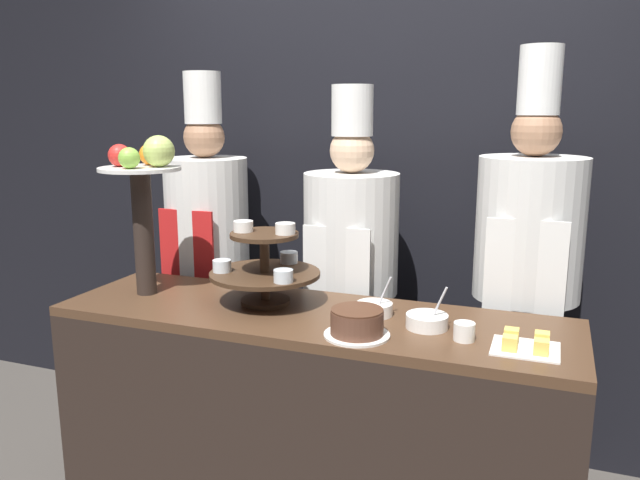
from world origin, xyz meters
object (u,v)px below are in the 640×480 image
(cake_round, at_px, (357,323))
(chef_left, at_px, (208,251))
(tiered_stand, at_px, (265,265))
(serving_bowl_far, at_px, (374,309))
(serving_bowl_near, at_px, (427,321))
(fruit_pedestal, at_px, (144,187))
(chef_center_right, at_px, (526,274))
(chef_center_left, at_px, (351,271))
(cup_white, at_px, (464,332))
(cake_square_tray, at_px, (526,344))

(cake_round, xyz_separation_m, chef_left, (-0.97, 0.71, 0.01))
(tiered_stand, relative_size, serving_bowl_far, 2.84)
(serving_bowl_near, xyz_separation_m, serving_bowl_far, (-0.20, 0.07, -0.00))
(fruit_pedestal, bearing_deg, chef_center_right, 21.17)
(tiered_stand, distance_m, fruit_pedestal, 0.56)
(cake_round, xyz_separation_m, serving_bowl_near, (0.20, 0.16, -0.02))
(fruit_pedestal, bearing_deg, chef_center_left, 39.20)
(tiered_stand, height_order, chef_left, chef_left)
(cup_white, bearing_deg, cake_round, -165.62)
(fruit_pedestal, relative_size, cake_round, 2.89)
(cup_white, distance_m, chef_center_left, 0.85)
(cup_white, xyz_separation_m, chef_left, (-1.30, 0.63, 0.03))
(cake_square_tray, distance_m, chef_left, 1.62)
(chef_center_left, bearing_deg, serving_bowl_near, -50.91)
(fruit_pedestal, distance_m, chef_center_left, 0.95)
(serving_bowl_far, xyz_separation_m, chef_center_left, (-0.25, 0.48, -0.00))
(serving_bowl_far, bearing_deg, serving_bowl_near, -18.53)
(cake_round, relative_size, cup_white, 3.17)
(cake_round, xyz_separation_m, serving_bowl_far, (-0.00, 0.23, -0.02))
(tiered_stand, bearing_deg, chef_left, 137.46)
(chef_center_left, bearing_deg, fruit_pedestal, -140.80)
(fruit_pedestal, distance_m, serving_bowl_far, 1.00)
(tiered_stand, bearing_deg, cake_square_tray, -8.56)
(fruit_pedestal, bearing_deg, cake_round, -10.27)
(cake_square_tray, height_order, chef_left, chef_left)
(serving_bowl_far, distance_m, chef_left, 1.08)
(serving_bowl_near, relative_size, chef_center_right, 0.08)
(serving_bowl_near, relative_size, serving_bowl_far, 1.02)
(chef_center_right, bearing_deg, cake_round, -124.39)
(serving_bowl_near, bearing_deg, chef_left, 154.70)
(fruit_pedestal, xyz_separation_m, serving_bowl_far, (0.91, 0.06, -0.41))
(cake_round, height_order, cake_square_tray, cake_round)
(fruit_pedestal, relative_size, chef_center_left, 0.36)
(cake_square_tray, relative_size, chef_left, 0.11)
(chef_left, bearing_deg, tiered_stand, -42.54)
(chef_left, height_order, chef_center_left, chef_left)
(cup_white, bearing_deg, chef_center_right, 76.05)
(chef_center_left, bearing_deg, cake_square_tray, -39.73)
(tiered_stand, distance_m, cup_white, 0.78)
(chef_center_right, bearing_deg, chef_center_left, 180.00)
(serving_bowl_far, relative_size, chef_left, 0.08)
(serving_bowl_near, bearing_deg, chef_center_left, 129.09)
(serving_bowl_far, bearing_deg, cake_round, -88.78)
(serving_bowl_near, distance_m, chef_left, 1.29)
(chef_center_right, bearing_deg, serving_bowl_near, -117.55)
(cake_round, xyz_separation_m, cake_square_tray, (0.52, 0.07, -0.03))
(chef_left, bearing_deg, chef_center_right, 0.00)
(cake_round, xyz_separation_m, chef_center_right, (0.49, 0.71, 0.03))
(serving_bowl_near, bearing_deg, cake_round, -141.47)
(cup_white, xyz_separation_m, cake_square_tray, (0.19, -0.01, -0.01))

